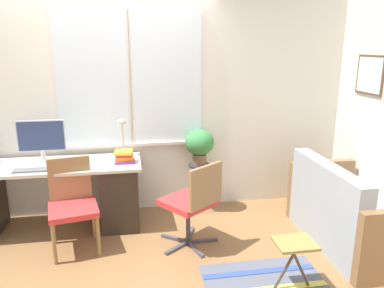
{
  "coord_description": "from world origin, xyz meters",
  "views": [
    {
      "loc": [
        0.22,
        -3.66,
        1.98
      ],
      "look_at": [
        0.87,
        0.16,
        0.94
      ],
      "focal_mm": 35.0,
      "sensor_mm": 36.0,
      "label": 1
    }
  ],
  "objects_px": {
    "mouse": "(66,168)",
    "folding_stool": "(294,248)",
    "keyboard": "(36,170)",
    "desk_lamp": "(122,133)",
    "plant_stand": "(199,170)",
    "couch_loveseat": "(349,216)",
    "book_stack": "(124,157)",
    "desk_chair_wooden": "(72,202)",
    "office_chair_swivel": "(193,202)",
    "monitor": "(41,138)",
    "potted_plant": "(200,144)"
  },
  "relations": [
    {
      "from": "mouse",
      "to": "desk_chair_wooden",
      "type": "xyz_separation_m",
      "value": [
        0.08,
        -0.24,
        -0.28
      ]
    },
    {
      "from": "mouse",
      "to": "couch_loveseat",
      "type": "xyz_separation_m",
      "value": [
        2.81,
        -0.64,
        -0.46
      ]
    },
    {
      "from": "keyboard",
      "to": "potted_plant",
      "type": "distance_m",
      "value": 1.8
    },
    {
      "from": "keyboard",
      "to": "folding_stool",
      "type": "height_order",
      "value": "keyboard"
    },
    {
      "from": "desk_lamp",
      "to": "desk_chair_wooden",
      "type": "xyz_separation_m",
      "value": [
        -0.5,
        -0.65,
        -0.53
      ]
    },
    {
      "from": "monitor",
      "to": "office_chair_swivel",
      "type": "xyz_separation_m",
      "value": [
        1.53,
        -0.79,
        -0.51
      ]
    },
    {
      "from": "monitor",
      "to": "plant_stand",
      "type": "height_order",
      "value": "monitor"
    },
    {
      "from": "potted_plant",
      "to": "folding_stool",
      "type": "distance_m",
      "value": 1.77
    },
    {
      "from": "keyboard",
      "to": "desk_chair_wooden",
      "type": "xyz_separation_m",
      "value": [
        0.37,
        -0.25,
        -0.27
      ]
    },
    {
      "from": "mouse",
      "to": "folding_stool",
      "type": "xyz_separation_m",
      "value": [
        1.94,
        -1.24,
        -0.38
      ]
    },
    {
      "from": "keyboard",
      "to": "desk_chair_wooden",
      "type": "height_order",
      "value": "desk_chair_wooden"
    },
    {
      "from": "couch_loveseat",
      "to": "folding_stool",
      "type": "bearing_deg",
      "value": 124.63
    },
    {
      "from": "mouse",
      "to": "couch_loveseat",
      "type": "relative_size",
      "value": 0.04
    },
    {
      "from": "book_stack",
      "to": "plant_stand",
      "type": "relative_size",
      "value": 0.38
    },
    {
      "from": "desk_chair_wooden",
      "to": "folding_stool",
      "type": "height_order",
      "value": "desk_chair_wooden"
    },
    {
      "from": "desk_lamp",
      "to": "folding_stool",
      "type": "bearing_deg",
      "value": -50.45
    },
    {
      "from": "mouse",
      "to": "folding_stool",
      "type": "bearing_deg",
      "value": -32.6
    },
    {
      "from": "office_chair_swivel",
      "to": "couch_loveseat",
      "type": "relative_size",
      "value": 0.63
    },
    {
      "from": "folding_stool",
      "to": "desk_chair_wooden",
      "type": "bearing_deg",
      "value": 151.71
    },
    {
      "from": "couch_loveseat",
      "to": "keyboard",
      "type": "bearing_deg",
      "value": 78.07
    },
    {
      "from": "monitor",
      "to": "desk_chair_wooden",
      "type": "relative_size",
      "value": 0.56
    },
    {
      "from": "desk_chair_wooden",
      "to": "couch_loveseat",
      "type": "distance_m",
      "value": 2.77
    },
    {
      "from": "monitor",
      "to": "desk_lamp",
      "type": "relative_size",
      "value": 1.18
    },
    {
      "from": "mouse",
      "to": "desk_chair_wooden",
      "type": "relative_size",
      "value": 0.06
    },
    {
      "from": "desk_chair_wooden",
      "to": "office_chair_swivel",
      "type": "xyz_separation_m",
      "value": [
        1.17,
        -0.2,
        0.01
      ]
    },
    {
      "from": "plant_stand",
      "to": "monitor",
      "type": "bearing_deg",
      "value": -178.73
    },
    {
      "from": "keyboard",
      "to": "desk_lamp",
      "type": "height_order",
      "value": "desk_lamp"
    },
    {
      "from": "plant_stand",
      "to": "potted_plant",
      "type": "height_order",
      "value": "potted_plant"
    },
    {
      "from": "keyboard",
      "to": "mouse",
      "type": "bearing_deg",
      "value": -2.19
    },
    {
      "from": "couch_loveseat",
      "to": "monitor",
      "type": "bearing_deg",
      "value": 72.11
    },
    {
      "from": "keyboard",
      "to": "desk_chair_wooden",
      "type": "bearing_deg",
      "value": -33.87
    },
    {
      "from": "keyboard",
      "to": "potted_plant",
      "type": "relative_size",
      "value": 1.01
    },
    {
      "from": "mouse",
      "to": "book_stack",
      "type": "height_order",
      "value": "book_stack"
    },
    {
      "from": "keyboard",
      "to": "monitor",
      "type": "bearing_deg",
      "value": 88.21
    },
    {
      "from": "book_stack",
      "to": "couch_loveseat",
      "type": "bearing_deg",
      "value": -19.35
    },
    {
      "from": "book_stack",
      "to": "desk_chair_wooden",
      "type": "bearing_deg",
      "value": -144.19
    },
    {
      "from": "keyboard",
      "to": "plant_stand",
      "type": "relative_size",
      "value": 0.72
    },
    {
      "from": "couch_loveseat",
      "to": "folding_stool",
      "type": "xyz_separation_m",
      "value": [
        -0.87,
        -0.6,
        0.08
      ]
    },
    {
      "from": "mouse",
      "to": "potted_plant",
      "type": "relative_size",
      "value": 0.13
    },
    {
      "from": "keyboard",
      "to": "couch_loveseat",
      "type": "xyz_separation_m",
      "value": [
        3.1,
        -0.66,
        -0.45
      ]
    },
    {
      "from": "mouse",
      "to": "office_chair_swivel",
      "type": "xyz_separation_m",
      "value": [
        1.24,
        -0.44,
        -0.27
      ]
    },
    {
      "from": "potted_plant",
      "to": "couch_loveseat",
      "type": "bearing_deg",
      "value": -37.67
    },
    {
      "from": "keyboard",
      "to": "mouse",
      "type": "xyz_separation_m",
      "value": [
        0.29,
        -0.01,
        0.01
      ]
    },
    {
      "from": "desk_lamp",
      "to": "book_stack",
      "type": "xyz_separation_m",
      "value": [
        0.01,
        -0.27,
        -0.2
      ]
    },
    {
      "from": "desk_chair_wooden",
      "to": "potted_plant",
      "type": "bearing_deg",
      "value": 13.29
    },
    {
      "from": "monitor",
      "to": "office_chair_swivel",
      "type": "height_order",
      "value": "monitor"
    },
    {
      "from": "mouse",
      "to": "desk_lamp",
      "type": "distance_m",
      "value": 0.75
    },
    {
      "from": "monitor",
      "to": "couch_loveseat",
      "type": "height_order",
      "value": "monitor"
    },
    {
      "from": "monitor",
      "to": "potted_plant",
      "type": "relative_size",
      "value": 1.18
    },
    {
      "from": "mouse",
      "to": "couch_loveseat",
      "type": "distance_m",
      "value": 2.92
    }
  ]
}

